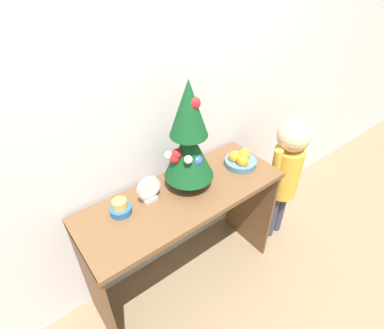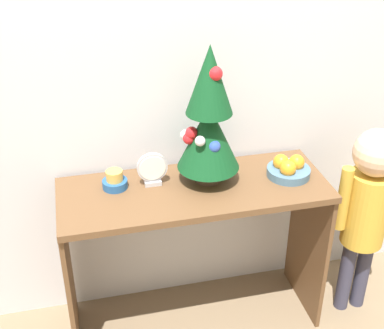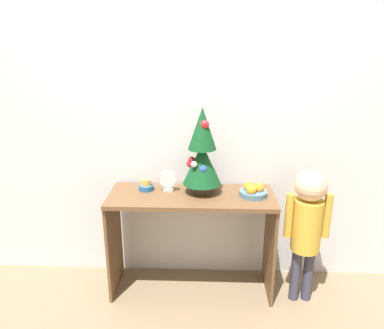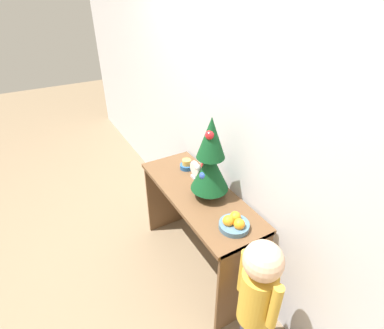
% 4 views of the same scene
% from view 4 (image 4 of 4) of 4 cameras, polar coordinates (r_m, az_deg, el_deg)
% --- Properties ---
extents(ground_plane, '(12.00, 12.00, 0.00)m').
position_cam_4_polar(ground_plane, '(2.67, -3.22, -19.93)').
color(ground_plane, '#7A664C').
extents(back_wall, '(7.00, 0.05, 2.50)m').
position_cam_4_polar(back_wall, '(2.09, 7.75, 7.70)').
color(back_wall, silver).
rests_on(back_wall, ground_plane).
extents(console_table, '(1.16, 0.44, 0.76)m').
position_cam_4_polar(console_table, '(2.32, 1.24, -8.80)').
color(console_table, brown).
rests_on(console_table, ground_plane).
extents(mini_tree, '(0.27, 0.27, 0.61)m').
position_cam_4_polar(mini_tree, '(2.01, 3.50, 0.80)').
color(mini_tree, '#4C3828').
rests_on(mini_tree, console_table).
extents(fruit_bowl, '(0.19, 0.19, 0.09)m').
position_cam_4_polar(fruit_bowl, '(1.92, 8.03, -11.04)').
color(fruit_bowl, '#476B84').
rests_on(fruit_bowl, console_table).
extents(singing_bowl, '(0.11, 0.11, 0.08)m').
position_cam_4_polar(singing_bowl, '(2.46, -1.06, -0.09)').
color(singing_bowl, '#235189').
rests_on(singing_bowl, console_table).
extents(desk_clock, '(0.13, 0.04, 0.15)m').
position_cam_4_polar(desk_clock, '(2.31, 0.58, -1.11)').
color(desk_clock, '#B2B2B7').
rests_on(desk_clock, console_table).
extents(child_figure, '(0.31, 0.21, 0.99)m').
position_cam_4_polar(child_figure, '(1.81, 12.42, -22.50)').
color(child_figure, '#38384C').
rests_on(child_figure, ground_plane).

